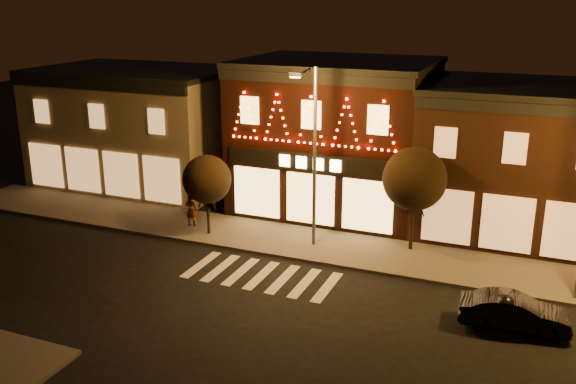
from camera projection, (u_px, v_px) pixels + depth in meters
The scene contains 10 objects.
ground at pixel (217, 317), 23.72m from camera, with size 120.00×120.00×0.00m, color black.
sidewalk_far at pixel (335, 248), 30.02m from camera, with size 44.00×4.00×0.15m, color #47423D.
building_left at pixel (140, 126), 39.70m from camera, with size 12.20×8.28×7.30m.
building_pulp at pixel (336, 135), 34.79m from camera, with size 10.20×8.34×8.30m.
building_right_a at pixel (517, 159), 31.45m from camera, with size 9.20×8.28×7.50m.
streetlamp_mid at pixel (312, 145), 28.59m from camera, with size 0.67×1.93×8.42m.
tree_left at pixel (207, 179), 30.80m from camera, with size 2.41×2.41×4.02m.
tree_right at pixel (415, 179), 28.70m from camera, with size 2.93×2.93×4.90m.
dark_sedan at pixel (514, 312), 22.76m from camera, with size 1.35×3.87×1.27m, color black.
pedestrian at pixel (191, 210), 32.45m from camera, with size 0.62×0.41×1.70m, color gray.
Camera 1 is at (10.60, -18.57, 11.63)m, focal length 39.33 mm.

